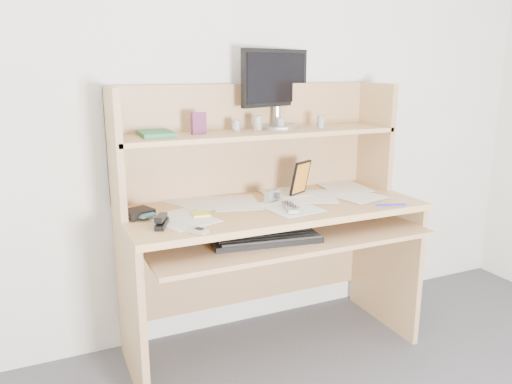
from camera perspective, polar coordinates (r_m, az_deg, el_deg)
name	(u,v)px	position (r m, az deg, el deg)	size (l,w,h in m)	color
back_wall	(245,94)	(2.56, -1.22, 11.16)	(3.60, 0.04, 2.50)	silver
desk	(265,212)	(2.44, 1.04, -2.25)	(1.40, 0.70, 1.30)	tan
paper_clutter	(272,204)	(2.35, 1.89, -1.39)	(1.32, 0.54, 0.01)	white
keyboard	(266,238)	(2.15, 1.14, -5.32)	(0.49, 0.23, 0.03)	black
tv_remote	(290,207)	(2.26, 3.93, -1.73)	(0.05, 0.17, 0.02)	#989994
flip_phone	(199,230)	(1.96, -6.58, -4.28)	(0.04, 0.08, 0.02)	silver
stapler	(162,220)	(2.06, -10.73, -3.18)	(0.04, 0.14, 0.04)	black
wallet	(138,213)	(2.21, -13.35, -2.33)	(0.12, 0.10, 0.03)	black
sticky_note_pad	(201,214)	(2.20, -6.34, -2.52)	(0.08, 0.08, 0.01)	#F6FA41
digital_camera	(272,195)	(2.40, 1.81, -0.39)	(0.08, 0.03, 0.05)	#A2A3A5
game_case	(300,178)	(2.51, 5.10, 1.63)	(0.12, 0.01, 0.17)	black
blue_pen	(391,205)	(2.40, 15.18, -1.42)	(0.01, 0.01, 0.15)	#1919BE
card_box	(199,123)	(2.31, -6.59, 7.80)	(0.07, 0.02, 0.10)	#9F2315
shelf_book	(156,134)	(2.29, -11.35, 6.54)	(0.14, 0.20, 0.02)	#338045
chip_stack_a	(280,123)	(2.51, 2.80, 7.83)	(0.04, 0.04, 0.05)	black
chip_stack_b	(258,123)	(2.43, 0.19, 7.86)	(0.04, 0.04, 0.07)	white
chip_stack_c	(236,126)	(2.40, -2.30, 7.57)	(0.04, 0.04, 0.05)	black
chip_stack_d	(321,122)	(2.54, 7.42, 7.94)	(0.04, 0.04, 0.06)	silver
monitor	(276,86)	(2.56, 2.30, 11.98)	(0.43, 0.23, 0.39)	#9F9FA3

